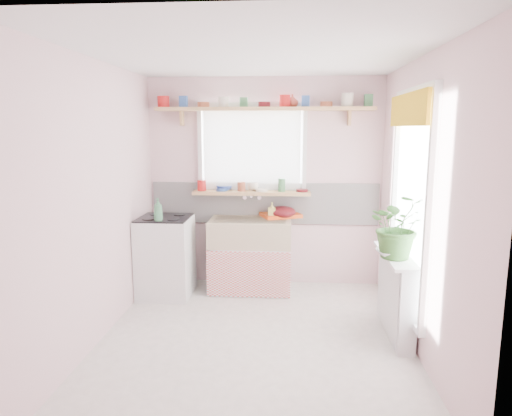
{
  "coord_description": "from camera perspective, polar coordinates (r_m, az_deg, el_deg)",
  "views": [
    {
      "loc": [
        0.3,
        -3.89,
        1.9
      ],
      "look_at": [
        -0.03,
        0.55,
        1.12
      ],
      "focal_mm": 32.0,
      "sensor_mm": 36.0,
      "label": 1
    }
  ],
  "objects": [
    {
      "name": "cooker_bottle",
      "position": [
        5.0,
        -12.14,
        -0.21
      ],
      "size": [
        0.11,
        0.11,
        0.25
      ],
      "primitive_type": "imported",
      "rotation": [
        0.0,
        0.0,
        -0.11
      ],
      "color": "#428459",
      "rests_on": "cooker"
    },
    {
      "name": "sink_unit",
      "position": [
        5.41,
        -0.71,
        -5.82
      ],
      "size": [
        0.95,
        0.65,
        1.11
      ],
      "color": "white",
      "rests_on": "ground"
    },
    {
      "name": "pine_shelf",
      "position": [
        5.37,
        1.04,
        12.28
      ],
      "size": [
        2.52,
        0.24,
        0.04
      ],
      "primitive_type": "cube",
      "color": "tan",
      "rests_on": "room"
    },
    {
      "name": "herb_pot",
      "position": [
        4.57,
        17.19,
        -3.41
      ],
      "size": [
        0.13,
        0.12,
        0.21
      ],
      "primitive_type": "imported",
      "rotation": [
        0.0,
        0.0,
        -0.43
      ],
      "color": "#29672A",
      "rests_on": "radiator_ledge"
    },
    {
      "name": "radiator_ledge",
      "position": [
        4.47,
        17.14,
        -10.17
      ],
      "size": [
        0.22,
        0.95,
        0.78
      ],
      "color": "white",
      "rests_on": "ground"
    },
    {
      "name": "colander",
      "position": [
        5.42,
        3.36,
        -0.5
      ],
      "size": [
        0.39,
        0.39,
        0.14
      ],
      "primitive_type": "ellipsoid",
      "rotation": [
        0.0,
        0.0,
        -0.28
      ],
      "color": "#560E15",
      "rests_on": "sink_unit"
    },
    {
      "name": "dish_tray",
      "position": [
        5.49,
        3.1,
        -0.88
      ],
      "size": [
        0.53,
        0.47,
        0.04
      ],
      "primitive_type": "cube",
      "rotation": [
        0.0,
        0.0,
        0.38
      ],
      "color": "#EB5014",
      "rests_on": "sink_unit"
    },
    {
      "name": "jade_plant",
      "position": [
        4.16,
        17.38,
        -2.13
      ],
      "size": [
        0.55,
        0.48,
        0.58
      ],
      "primitive_type": "imported",
      "rotation": [
        0.0,
        0.0,
        0.06
      ],
      "color": "#386A2A",
      "rests_on": "radiator_ledge"
    },
    {
      "name": "sill_bowl",
      "position": [
        5.53,
        -3.99,
        2.53
      ],
      "size": [
        0.23,
        0.23,
        0.06
      ],
      "primitive_type": "imported",
      "rotation": [
        0.0,
        0.0,
        0.23
      ],
      "color": "#3652B0",
      "rests_on": "windowsill"
    },
    {
      "name": "sill_cup",
      "position": [
        5.49,
        -0.35,
        2.73
      ],
      "size": [
        0.14,
        0.14,
        0.1
      ],
      "primitive_type": "imported",
      "rotation": [
        0.0,
        0.0,
        -0.05
      ],
      "color": "white",
      "rests_on": "windowsill"
    },
    {
      "name": "fruit_bowl",
      "position": [
        4.22,
        16.62,
        -5.5
      ],
      "size": [
        0.29,
        0.29,
        0.07
      ],
      "primitive_type": "imported",
      "rotation": [
        0.0,
        0.0,
        0.07
      ],
      "color": "white",
      "rests_on": "radiator_ledge"
    },
    {
      "name": "room",
      "position": [
        4.79,
        8.53,
        3.47
      ],
      "size": [
        3.2,
        3.2,
        3.2
      ],
      "color": "white",
      "rests_on": "ground"
    },
    {
      "name": "soap_bottle_sink",
      "position": [
        5.36,
        2.01,
        -0.33
      ],
      "size": [
        0.09,
        0.09,
        0.19
      ],
      "primitive_type": "imported",
      "rotation": [
        0.0,
        0.0,
        0.02
      ],
      "color": "#EDDC69",
      "rests_on": "sink_unit"
    },
    {
      "name": "shelf_crockery",
      "position": [
        5.38,
        1.04,
        13.08
      ],
      "size": [
        2.47,
        0.11,
        0.12
      ],
      "color": "red",
      "rests_on": "pine_shelf"
    },
    {
      "name": "windowsill",
      "position": [
        5.44,
        -0.56,
        1.91
      ],
      "size": [
        1.4,
        0.22,
        0.04
      ],
      "primitive_type": "cube",
      "color": "tan",
      "rests_on": "room"
    },
    {
      "name": "sill_crockery",
      "position": [
        5.44,
        -1.09,
        2.68
      ],
      "size": [
        1.35,
        0.11,
        0.12
      ],
      "color": "red",
      "rests_on": "windowsill"
    },
    {
      "name": "fruit",
      "position": [
        4.21,
        16.72,
        -4.71
      ],
      "size": [
        0.2,
        0.14,
        0.1
      ],
      "color": "orange",
      "rests_on": "fruit_bowl"
    },
    {
      "name": "shelf_vase",
      "position": [
        5.43,
        4.56,
        13.21
      ],
      "size": [
        0.16,
        0.16,
        0.15
      ],
      "primitive_type": "imported",
      "rotation": [
        0.0,
        0.0,
        0.18
      ],
      "color": "#A63F33",
      "rests_on": "pine_shelf"
    },
    {
      "name": "cooker",
      "position": [
        5.33,
        -11.22,
        -5.93
      ],
      "size": [
        0.58,
        0.58,
        0.93
      ],
      "color": "white",
      "rests_on": "ground"
    }
  ]
}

